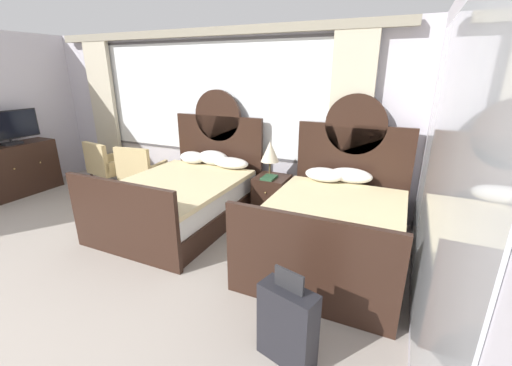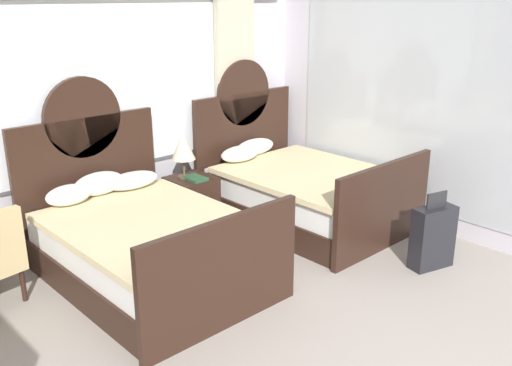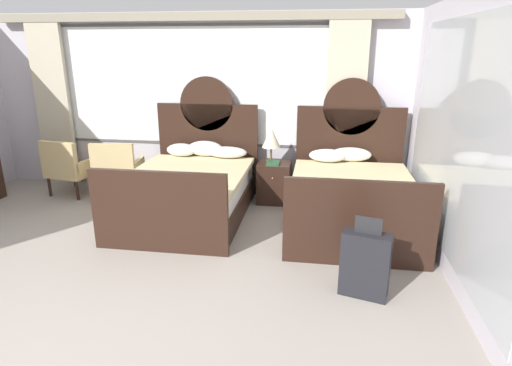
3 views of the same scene
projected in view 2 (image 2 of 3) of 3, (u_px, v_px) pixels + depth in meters
The scene contains 8 objects.
wall_back_window at pixel (50, 114), 5.51m from camera, with size 6.54×0.22×2.70m.
wall_right_mirror at pixel (450, 113), 5.99m from camera, with size 0.08×4.91×2.70m.
bed_near_window at pixel (144, 242), 5.21m from camera, with size 1.55×2.20×1.79m.
bed_near_mirror at pixel (302, 190), 6.59m from camera, with size 1.55×2.20×1.79m.
nightstand_between_beds at pixel (192, 202), 6.42m from camera, with size 0.47×0.50×0.60m.
table_lamp_on_nightstand at pixel (183, 147), 6.20m from camera, with size 0.27×0.27×0.51m.
book_on_nightstand at pixel (195, 178), 6.24m from camera, with size 0.18×0.26×0.03m.
suitcase_on_floor at pixel (433, 237), 5.46m from camera, with size 0.47×0.30×0.77m.
Camera 2 is at (-2.25, -1.03, 2.55)m, focal length 39.65 mm.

